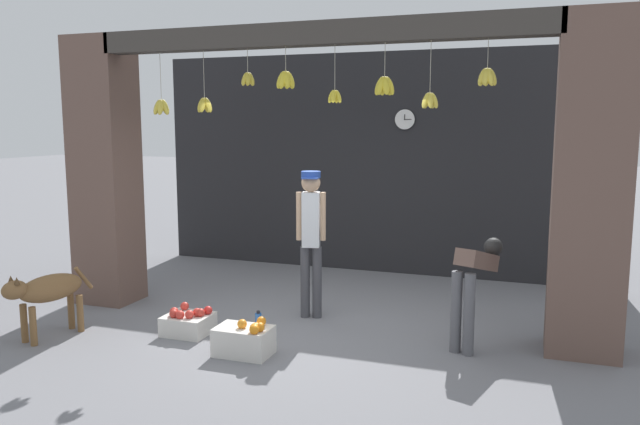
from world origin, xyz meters
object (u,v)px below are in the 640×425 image
(fruit_crate_oranges, at_px, (245,340))
(fruit_crate_apples, at_px, (188,323))
(dog, at_px, (47,291))
(shopkeeper, at_px, (311,231))
(water_bottle, at_px, (258,324))
(worker_stooping, at_px, (474,279))
(wall_clock, at_px, (405,119))

(fruit_crate_oranges, relative_size, fruit_crate_apples, 1.14)
(dog, bearing_deg, fruit_crate_apples, 130.68)
(shopkeeper, height_order, fruit_crate_oranges, shopkeeper)
(fruit_crate_oranges, bearing_deg, water_bottle, 100.81)
(fruit_crate_apples, bearing_deg, fruit_crate_oranges, -22.99)
(dog, distance_m, shopkeeper, 2.92)
(shopkeeper, distance_m, worker_stooping, 1.95)
(shopkeeper, relative_size, wall_clock, 5.59)
(fruit_crate_apples, bearing_deg, dog, -155.48)
(fruit_crate_oranges, relative_size, water_bottle, 1.96)
(dog, distance_m, water_bottle, 2.26)
(fruit_crate_apples, bearing_deg, shopkeeper, 43.01)
(shopkeeper, relative_size, worker_stooping, 1.61)
(dog, relative_size, water_bottle, 3.63)
(wall_clock, bearing_deg, fruit_crate_oranges, -101.46)
(fruit_crate_apples, xyz_separation_m, water_bottle, (0.75, 0.18, 0.01))
(dog, bearing_deg, fruit_crate_oranges, 112.50)
(shopkeeper, height_order, fruit_crate_apples, shopkeeper)
(shopkeeper, relative_size, fruit_crate_oranges, 3.14)
(dog, height_order, shopkeeper, shopkeeper)
(dog, height_order, worker_stooping, worker_stooping)
(fruit_crate_oranges, bearing_deg, wall_clock, 78.54)
(fruit_crate_oranges, bearing_deg, dog, -173.65)
(fruit_crate_oranges, bearing_deg, fruit_crate_apples, 157.01)
(worker_stooping, distance_m, wall_clock, 3.53)
(fruit_crate_oranges, xyz_separation_m, wall_clock, (0.77, 3.81, 2.17))
(water_bottle, bearing_deg, wall_clock, 74.98)
(worker_stooping, bearing_deg, dog, -143.80)
(shopkeeper, xyz_separation_m, water_bottle, (-0.31, -0.81, -0.90))
(shopkeeper, xyz_separation_m, fruit_crate_apples, (-1.06, -0.99, -0.90))
(fruit_crate_apples, bearing_deg, water_bottle, 13.63)
(fruit_crate_oranges, height_order, fruit_crate_apples, fruit_crate_oranges)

